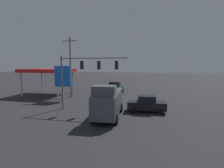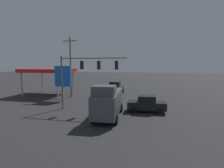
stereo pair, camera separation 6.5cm
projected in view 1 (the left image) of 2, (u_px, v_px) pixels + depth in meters
name	position (u px, v px, depth m)	size (l,w,h in m)	color
ground_plane	(108.00, 111.00, 20.75)	(200.00, 200.00, 0.00)	#262628
traffic_signal_assembly	(85.00, 70.00, 20.72)	(8.17, 0.43, 6.57)	slate
utility_pole	(70.00, 66.00, 29.10)	(2.40, 0.26, 9.98)	slate
gas_station_canopy	(48.00, 71.00, 31.83)	(8.03, 7.09, 4.74)	red
price_sign	(63.00, 77.00, 26.59)	(2.58, 0.27, 5.31)	#B7B7BC
delivery_truck	(108.00, 101.00, 18.26)	(2.89, 6.93, 3.58)	#474C51
sedan_far	(147.00, 104.00, 20.39)	(4.49, 2.24, 1.93)	black
pickup_parked	(116.00, 88.00, 32.49)	(2.37, 5.25, 2.40)	#0C592D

